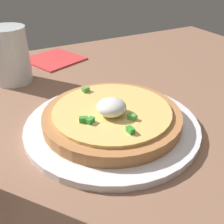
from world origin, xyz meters
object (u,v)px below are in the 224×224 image
Objects in this scene: pizza at (112,116)px; napkin at (54,59)px; cup_far at (10,59)px; plate at (112,125)px.

napkin is (1.72, 36.12, -2.25)cm from pizza.
napkin is (12.23, 8.80, -5.11)cm from cup_far.
pizza is 1.78× the size of napkin.
pizza reaches higher than napkin.
cup_far is at bearing -144.27° from napkin.
napkin is (1.68, 36.06, -0.37)cm from plate.
plate is 36.10cm from napkin.
pizza is at bearing -68.96° from cup_far.
pizza is at bearing -92.72° from napkin.
cup_far is 15.91cm from napkin.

